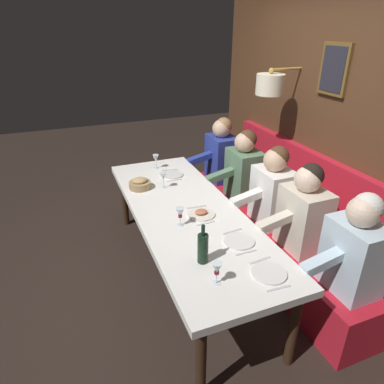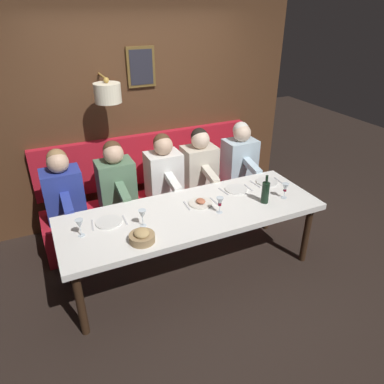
{
  "view_description": "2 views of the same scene",
  "coord_description": "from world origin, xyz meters",
  "px_view_note": "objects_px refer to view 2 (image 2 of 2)",
  "views": [
    {
      "loc": [
        -0.93,
        -2.51,
        2.25
      ],
      "look_at": [
        0.05,
        -0.02,
        0.92
      ],
      "focal_mm": 31.93,
      "sensor_mm": 36.0,
      "label": 1
    },
    {
      "loc": [
        -2.7,
        1.25,
        2.54
      ],
      "look_at": [
        0.05,
        -0.02,
        0.92
      ],
      "focal_mm": 33.45,
      "sensor_mm": 36.0,
      "label": 2
    }
  ],
  "objects_px": {
    "wine_bottle": "(265,192)",
    "diner_farthest": "(62,188)",
    "diner_near": "(200,162)",
    "bread_bowl": "(142,237)",
    "diner_nearest": "(240,155)",
    "diner_middle": "(164,169)",
    "dining_table": "(192,216)",
    "wine_glass_0": "(220,202)",
    "wine_glass_3": "(80,224)",
    "diner_far": "(116,178)",
    "wine_glass_1": "(285,188)",
    "wine_glass_2": "(142,215)"
  },
  "relations": [
    {
      "from": "wine_glass_0",
      "to": "diner_nearest",
      "type": "bearing_deg",
      "value": -39.94
    },
    {
      "from": "diner_near",
      "to": "diner_middle",
      "type": "relative_size",
      "value": 1.0
    },
    {
      "from": "diner_middle",
      "to": "wine_glass_1",
      "type": "xyz_separation_m",
      "value": [
        -1.04,
        -0.93,
        0.04
      ]
    },
    {
      "from": "diner_near",
      "to": "diner_middle",
      "type": "distance_m",
      "value": 0.47
    },
    {
      "from": "dining_table",
      "to": "wine_glass_3",
      "type": "xyz_separation_m",
      "value": [
        0.03,
        1.05,
        0.18
      ]
    },
    {
      "from": "diner_nearest",
      "to": "diner_farthest",
      "type": "distance_m",
      "value": 2.17
    },
    {
      "from": "diner_farthest",
      "to": "wine_glass_2",
      "type": "bearing_deg",
      "value": -148.17
    },
    {
      "from": "diner_far",
      "to": "wine_glass_1",
      "type": "distance_m",
      "value": 1.83
    },
    {
      "from": "dining_table",
      "to": "wine_glass_0",
      "type": "height_order",
      "value": "wine_glass_0"
    },
    {
      "from": "diner_nearest",
      "to": "wine_glass_0",
      "type": "height_order",
      "value": "diner_nearest"
    },
    {
      "from": "wine_bottle",
      "to": "diner_farthest",
      "type": "bearing_deg",
      "value": 60.51
    },
    {
      "from": "bread_bowl",
      "to": "wine_bottle",
      "type": "bearing_deg",
      "value": -84.76
    },
    {
      "from": "diner_middle",
      "to": "bread_bowl",
      "type": "distance_m",
      "value": 1.32
    },
    {
      "from": "diner_nearest",
      "to": "diner_near",
      "type": "xyz_separation_m",
      "value": [
        0.0,
        0.57,
        0.0
      ]
    },
    {
      "from": "diner_farthest",
      "to": "wine_glass_1",
      "type": "relative_size",
      "value": 4.82
    },
    {
      "from": "diner_farthest",
      "to": "wine_glass_3",
      "type": "relative_size",
      "value": 4.82
    },
    {
      "from": "dining_table",
      "to": "diner_far",
      "type": "bearing_deg",
      "value": 30.88
    },
    {
      "from": "diner_farthest",
      "to": "wine_glass_0",
      "type": "height_order",
      "value": "diner_farthest"
    },
    {
      "from": "diner_farthest",
      "to": "wine_glass_2",
      "type": "height_order",
      "value": "diner_farthest"
    },
    {
      "from": "wine_glass_0",
      "to": "wine_glass_3",
      "type": "xyz_separation_m",
      "value": [
        0.16,
        1.28,
        0.0
      ]
    },
    {
      "from": "diner_middle",
      "to": "wine_glass_1",
      "type": "relative_size",
      "value": 4.82
    },
    {
      "from": "diner_near",
      "to": "wine_bottle",
      "type": "xyz_separation_m",
      "value": [
        -1.03,
        -0.23,
        0.04
      ]
    },
    {
      "from": "diner_far",
      "to": "diner_nearest",
      "type": "bearing_deg",
      "value": -90.0
    },
    {
      "from": "diner_middle",
      "to": "wine_glass_1",
      "type": "height_order",
      "value": "diner_middle"
    },
    {
      "from": "diner_nearest",
      "to": "bread_bowl",
      "type": "relative_size",
      "value": 3.6
    },
    {
      "from": "wine_glass_3",
      "to": "dining_table",
      "type": "bearing_deg",
      "value": -91.48
    },
    {
      "from": "wine_glass_0",
      "to": "wine_bottle",
      "type": "xyz_separation_m",
      "value": [
        -0.02,
        -0.51,
        0.0
      ]
    },
    {
      "from": "dining_table",
      "to": "diner_near",
      "type": "distance_m",
      "value": 1.03
    },
    {
      "from": "diner_far",
      "to": "wine_glass_3",
      "type": "bearing_deg",
      "value": 148.47
    },
    {
      "from": "bread_bowl",
      "to": "diner_near",
      "type": "bearing_deg",
      "value": -43.63
    },
    {
      "from": "wine_glass_0",
      "to": "wine_glass_2",
      "type": "xyz_separation_m",
      "value": [
        0.09,
        0.74,
        0.0
      ]
    },
    {
      "from": "diner_nearest",
      "to": "wine_glass_1",
      "type": "height_order",
      "value": "diner_nearest"
    },
    {
      "from": "wine_glass_0",
      "to": "wine_glass_2",
      "type": "bearing_deg",
      "value": 83.32
    },
    {
      "from": "diner_middle",
      "to": "wine_glass_2",
      "type": "distance_m",
      "value": 1.09
    },
    {
      "from": "diner_nearest",
      "to": "wine_bottle",
      "type": "height_order",
      "value": "diner_nearest"
    },
    {
      "from": "diner_farthest",
      "to": "wine_bottle",
      "type": "xyz_separation_m",
      "value": [
        -1.03,
        -1.83,
        0.04
      ]
    },
    {
      "from": "diner_middle",
      "to": "diner_farthest",
      "type": "height_order",
      "value": "same"
    },
    {
      "from": "dining_table",
      "to": "wine_bottle",
      "type": "distance_m",
      "value": 0.77
    },
    {
      "from": "diner_middle",
      "to": "dining_table",
      "type": "bearing_deg",
      "value": 177.43
    },
    {
      "from": "dining_table",
      "to": "wine_glass_1",
      "type": "xyz_separation_m",
      "value": [
        -0.16,
        -0.97,
        0.18
      ]
    },
    {
      "from": "diner_middle",
      "to": "wine_glass_0",
      "type": "bearing_deg",
      "value": -169.66
    },
    {
      "from": "diner_far",
      "to": "bread_bowl",
      "type": "bearing_deg",
      "value": 176.54
    },
    {
      "from": "dining_table",
      "to": "wine_glass_0",
      "type": "relative_size",
      "value": 15.64
    },
    {
      "from": "wine_glass_2",
      "to": "dining_table",
      "type": "bearing_deg",
      "value": -84.57
    },
    {
      "from": "wine_glass_1",
      "to": "diner_far",
      "type": "bearing_deg",
      "value": 55.25
    },
    {
      "from": "diner_farthest",
      "to": "bread_bowl",
      "type": "xyz_separation_m",
      "value": [
        -1.16,
        -0.5,
        -0.03
      ]
    },
    {
      "from": "bread_bowl",
      "to": "diner_middle",
      "type": "bearing_deg",
      "value": -28.84
    },
    {
      "from": "wine_glass_3",
      "to": "diner_far",
      "type": "bearing_deg",
      "value": -31.53
    },
    {
      "from": "diner_farthest",
      "to": "wine_glass_0",
      "type": "bearing_deg",
      "value": -127.64
    },
    {
      "from": "wine_glass_3",
      "to": "diner_nearest",
      "type": "bearing_deg",
      "value": -68.13
    }
  ]
}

